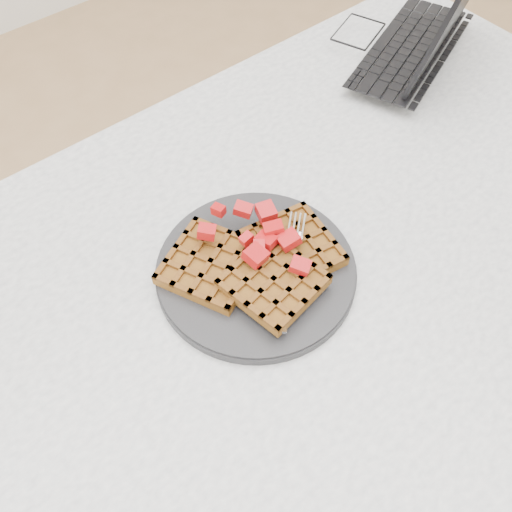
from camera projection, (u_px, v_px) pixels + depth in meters
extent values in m
plane|color=tan|center=(299.00, 433.00, 1.37)|extent=(4.00, 4.00, 0.00)
cube|color=silver|center=(331.00, 256.00, 0.78)|extent=(1.20, 0.80, 0.03)
cube|color=white|center=(378.00, 144.00, 1.44)|extent=(0.06, 0.06, 0.72)
cylinder|color=black|center=(256.00, 270.00, 0.74)|extent=(0.26, 0.26, 0.02)
imported|color=black|center=(386.00, 46.00, 1.01)|extent=(0.36, 0.30, 0.02)
cube|color=black|center=(460.00, 6.00, 0.90)|extent=(0.28, 0.14, 0.19)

